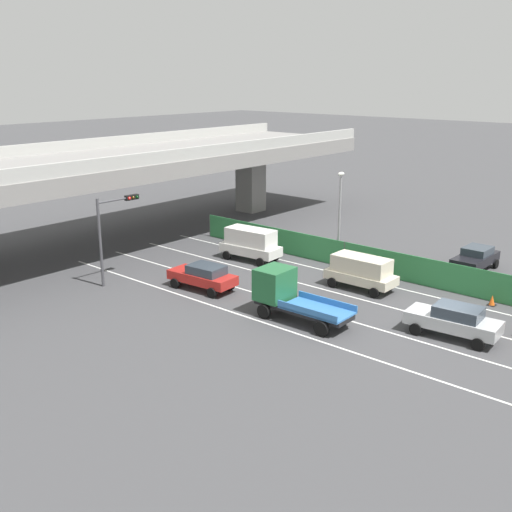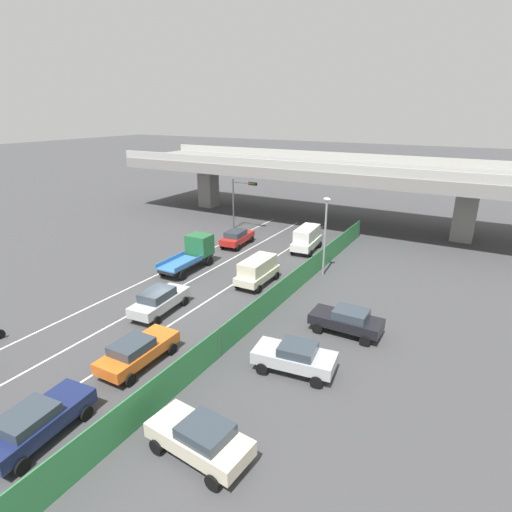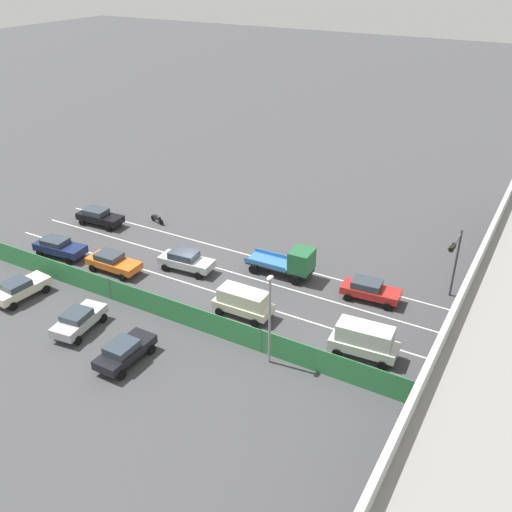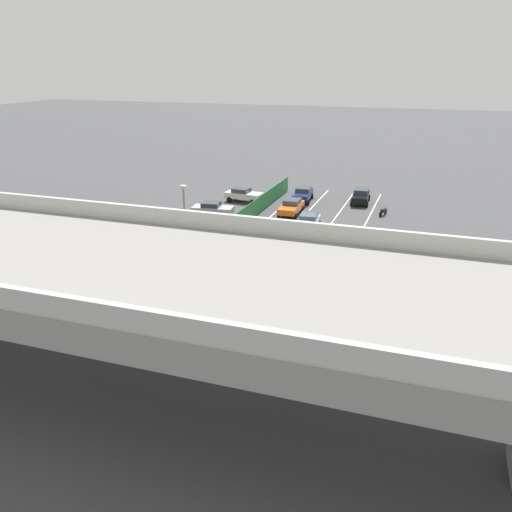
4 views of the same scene
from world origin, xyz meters
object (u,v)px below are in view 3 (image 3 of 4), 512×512
(car_taxi_orange, at_px, (113,262))
(car_sedan_red, at_px, (370,290))
(flatbed_truck_blue, at_px, (292,263))
(car_van_white, at_px, (364,339))
(car_van_cream, at_px, (243,301))
(parked_sedan_cream, at_px, (20,288))
(traffic_cone, at_px, (143,301))
(car_sedan_navy, at_px, (59,247))
(car_sedan_silver, at_px, (186,260))
(car_sedan_black, at_px, (99,216))
(parked_wagon_silver, at_px, (79,320))
(traffic_light, at_px, (455,256))
(motorcycle, at_px, (157,219))
(parked_sedan_dark, at_px, (125,351))
(street_lamp, at_px, (270,311))

(car_taxi_orange, bearing_deg, car_sedan_red, 107.54)
(car_taxi_orange, xyz_separation_m, flatbed_truck_blue, (-6.46, 13.28, 0.45))
(car_van_white, bearing_deg, car_van_cream, -91.01)
(car_van_cream, bearing_deg, parked_sedan_cream, -68.01)
(traffic_cone, bearing_deg, car_sedan_navy, -102.21)
(car_sedan_navy, bearing_deg, car_taxi_orange, 92.50)
(car_sedan_silver, height_order, car_van_cream, car_van_cream)
(car_sedan_black, xyz_separation_m, car_van_white, (6.56, 29.27, 0.40))
(parked_sedan_cream, xyz_separation_m, parked_wagon_silver, (0.86, 6.95, -0.01))
(car_sedan_silver, height_order, parked_wagon_silver, car_sedan_silver)
(parked_wagon_silver, distance_m, traffic_light, 27.31)
(car_van_white, distance_m, parked_sedan_cream, 26.01)
(motorcycle, xyz_separation_m, parked_sedan_dark, (17.86, 11.52, 0.43))
(car_sedan_black, xyz_separation_m, car_taxi_orange, (6.21, 7.35, -0.01))
(car_taxi_orange, xyz_separation_m, parked_sedan_dark, (8.60, 8.77, 0.01))
(car_sedan_navy, bearing_deg, car_sedan_black, -167.35)
(car_sedan_black, height_order, flatbed_truck_blue, flatbed_truck_blue)
(car_sedan_red, height_order, traffic_cone, car_sedan_red)
(parked_sedan_dark, bearing_deg, car_van_white, 122.09)
(car_van_white, height_order, street_lamp, street_lamp)
(car_sedan_red, bearing_deg, car_van_cream, -48.42)
(parked_wagon_silver, bearing_deg, car_sedan_silver, 171.78)
(car_van_white, bearing_deg, parked_sedan_dark, -57.91)
(motorcycle, xyz_separation_m, parked_wagon_silver, (16.75, 6.38, 0.43))
(car_van_white, xyz_separation_m, flatbed_truck_blue, (-6.80, -8.64, 0.04))
(parked_sedan_cream, relative_size, street_lamp, 0.68)
(flatbed_truck_blue, xyz_separation_m, traffic_light, (-2.55, 11.89, 2.62))
(motorcycle, bearing_deg, parked_sedan_cream, -2.03)
(car_van_cream, bearing_deg, car_sedan_black, -107.72)
(car_van_white, relative_size, parked_sedan_dark, 1.06)
(parked_sedan_cream, relative_size, parked_wagon_silver, 1.00)
(car_sedan_navy, relative_size, car_sedan_silver, 1.00)
(traffic_light, relative_size, street_lamp, 0.87)
(street_lamp, bearing_deg, car_sedan_red, 163.15)
(car_sedan_black, height_order, car_van_white, car_van_white)
(parked_sedan_dark, relative_size, street_lamp, 0.66)
(parked_sedan_dark, relative_size, traffic_light, 0.76)
(car_taxi_orange, height_order, parked_sedan_dark, parked_sedan_dark)
(car_sedan_red, relative_size, car_taxi_orange, 0.97)
(parked_wagon_silver, height_order, street_lamp, street_lamp)
(car_van_cream, xyz_separation_m, car_van_white, (0.16, 9.27, 0.11))
(car_van_cream, bearing_deg, car_taxi_orange, -90.82)
(car_sedan_navy, relative_size, traffic_light, 0.84)
(car_sedan_navy, height_order, traffic_light, traffic_light)
(car_taxi_orange, relative_size, flatbed_truck_blue, 0.84)
(car_van_cream, relative_size, street_lamp, 0.68)
(car_van_white, distance_m, street_lamp, 6.79)
(car_van_cream, relative_size, parked_sedan_dark, 1.02)
(flatbed_truck_blue, xyz_separation_m, parked_wagon_silver, (13.94, -9.65, -0.45))
(car_sedan_red, xyz_separation_m, street_lamp, (10.29, -3.11, 3.08))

